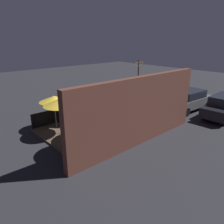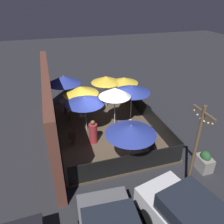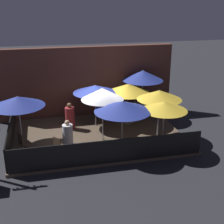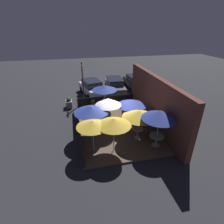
# 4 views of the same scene
# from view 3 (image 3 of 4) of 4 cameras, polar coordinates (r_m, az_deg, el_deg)

# --- Properties ---
(ground_plane) EXTENTS (60.00, 60.00, 0.00)m
(ground_plane) POSITION_cam_3_polar(r_m,az_deg,el_deg) (14.37, -2.71, -4.59)
(ground_plane) COLOR #26262B
(patio_deck) EXTENTS (7.60, 5.38, 0.12)m
(patio_deck) POSITION_cam_3_polar(r_m,az_deg,el_deg) (14.34, -2.72, -4.38)
(patio_deck) COLOR brown
(patio_deck) RESTS_ON ground_plane
(building_wall) EXTENTS (9.20, 0.36, 3.70)m
(building_wall) POSITION_cam_3_polar(r_m,az_deg,el_deg) (16.47, -4.66, 5.47)
(building_wall) COLOR brown
(building_wall) RESTS_ON ground_plane
(fence_front) EXTENTS (7.40, 0.05, 0.95)m
(fence_front) POSITION_cam_3_polar(r_m,az_deg,el_deg) (11.78, -0.41, -7.25)
(fence_front) COLOR black
(fence_front) RESTS_ON patio_deck
(fence_side_left) EXTENTS (0.05, 5.18, 0.95)m
(fence_side_left) POSITION_cam_3_polar(r_m,az_deg,el_deg) (14.03, -18.04, -3.61)
(fence_side_left) COLOR black
(fence_side_left) RESTS_ON patio_deck
(patio_umbrella_0) EXTENTS (2.09, 2.09, 2.43)m
(patio_umbrella_0) POSITION_cam_3_polar(r_m,az_deg,el_deg) (16.02, 5.67, 6.66)
(patio_umbrella_0) COLOR #B2B2B7
(patio_umbrella_0) RESTS_ON patio_deck
(patio_umbrella_1) EXTENTS (2.16, 2.16, 2.01)m
(patio_umbrella_1) POSITION_cam_3_polar(r_m,az_deg,el_deg) (15.04, 2.97, 4.34)
(patio_umbrella_1) COLOR #B2B2B7
(patio_umbrella_1) RESTS_ON patio_deck
(patio_umbrella_2) EXTENTS (2.18, 2.18, 2.13)m
(patio_umbrella_2) POSITION_cam_3_polar(r_m,az_deg,el_deg) (13.29, -16.83, 1.88)
(patio_umbrella_2) COLOR #B2B2B7
(patio_umbrella_2) RESTS_ON patio_deck
(patio_umbrella_3) EXTENTS (1.80, 1.80, 2.36)m
(patio_umbrella_3) POSITION_cam_3_polar(r_m,az_deg,el_deg) (13.06, -1.78, 3.32)
(patio_umbrella_3) COLOR #B2B2B7
(patio_umbrella_3) RESTS_ON patio_deck
(patio_umbrella_4) EXTENTS (2.23, 2.23, 2.15)m
(patio_umbrella_4) POSITION_cam_3_polar(r_m,az_deg,el_deg) (12.10, 1.93, 1.05)
(patio_umbrella_4) COLOR #B2B2B7
(patio_umbrella_4) RESTS_ON patio_deck
(patio_umbrella_5) EXTENTS (2.10, 2.10, 2.03)m
(patio_umbrella_5) POSITION_cam_3_polar(r_m,az_deg,el_deg) (14.72, -3.09, 4.21)
(patio_umbrella_5) COLOR #B2B2B7
(patio_umbrella_5) RESTS_ON patio_deck
(patio_umbrella_6) EXTENTS (1.84, 1.84, 2.04)m
(patio_umbrella_6) POSITION_cam_3_polar(r_m,az_deg,el_deg) (12.53, 9.57, 1.08)
(patio_umbrella_6) COLOR #B2B2B7
(patio_umbrella_6) RESTS_ON patio_deck
(patio_umbrella_7) EXTENTS (1.95, 1.95, 2.16)m
(patio_umbrella_7) POSITION_cam_3_polar(r_m,az_deg,el_deg) (13.62, 8.67, 3.11)
(patio_umbrella_7) COLOR #B2B2B7
(patio_umbrella_7) RESTS_ON patio_deck
(dining_table_0) EXTENTS (0.90, 0.90, 0.73)m
(dining_table_0) POSITION_cam_3_polar(r_m,az_deg,el_deg) (16.46, 5.48, 1.28)
(dining_table_0) COLOR #9E998E
(dining_table_0) RESTS_ON patio_deck
(dining_table_1) EXTENTS (0.70, 0.70, 0.71)m
(dining_table_1) POSITION_cam_3_polar(r_m,az_deg,el_deg) (15.43, 2.88, -0.12)
(dining_table_1) COLOR #9E998E
(dining_table_1) RESTS_ON patio_deck
(patio_chair_0) EXTENTS (0.56, 0.56, 0.90)m
(patio_chair_0) POSITION_cam_3_polar(r_m,az_deg,el_deg) (12.30, -9.58, -6.23)
(patio_chair_0) COLOR #4C3828
(patio_chair_0) RESTS_ON patio_deck
(patio_chair_1) EXTENTS (0.51, 0.51, 0.90)m
(patio_chair_1) POSITION_cam_3_polar(r_m,az_deg,el_deg) (15.87, -7.88, 0.07)
(patio_chair_1) COLOR #4C3828
(patio_chair_1) RESTS_ON patio_deck
(patio_chair_2) EXTENTS (0.49, 0.49, 0.91)m
(patio_chair_2) POSITION_cam_3_polar(r_m,az_deg,el_deg) (16.22, 1.11, 0.73)
(patio_chair_2) COLOR #4C3828
(patio_chair_2) RESTS_ON patio_deck
(patio_chair_3) EXTENTS (0.53, 0.53, 0.94)m
(patio_chair_3) POSITION_cam_3_polar(r_m,az_deg,el_deg) (12.83, -15.85, -5.44)
(patio_chair_3) COLOR #4C3828
(patio_chair_3) RESTS_ON patio_deck
(patron_0) EXTENTS (0.60, 0.60, 1.20)m
(patron_0) POSITION_cam_3_polar(r_m,az_deg,el_deg) (13.09, -8.09, -4.26)
(patron_0) COLOR silver
(patron_0) RESTS_ON patio_deck
(patron_1) EXTENTS (0.60, 0.60, 1.30)m
(patron_1) POSITION_cam_3_polar(r_m,az_deg,el_deg) (14.86, -7.71, -1.01)
(patron_1) COLOR maroon
(patron_1) RESTS_ON patio_deck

